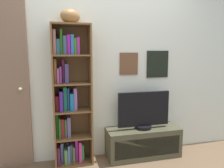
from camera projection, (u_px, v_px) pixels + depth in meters
back_wall at (102, 68)px, 2.88m from camera, size 4.80×0.08×2.42m
bookshelf at (69, 99)px, 2.70m from camera, size 0.47×0.27×1.75m
football at (70, 16)px, 2.53m from camera, size 0.30×0.28×0.17m
tv_stand at (143, 142)px, 2.95m from camera, size 0.99×0.36×0.39m
television at (144, 111)px, 2.89m from camera, size 0.71×0.22×0.50m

